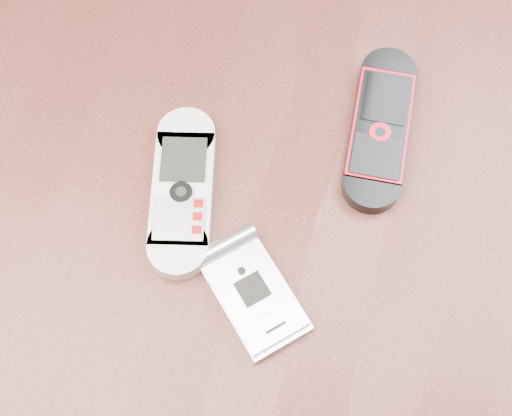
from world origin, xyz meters
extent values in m
plane|color=#472B19|center=(0.00, 0.00, 0.00)|extent=(4.00, 4.00, 0.00)
cube|color=black|center=(0.00, 0.00, 0.73)|extent=(1.20, 0.80, 0.03)
cube|color=beige|center=(-0.06, 0.00, 0.76)|extent=(0.08, 0.16, 0.02)
cube|color=black|center=(0.09, 0.10, 0.76)|extent=(0.05, 0.16, 0.02)
cube|color=silver|center=(0.02, -0.07, 0.76)|extent=(0.11, 0.11, 0.02)
camera|label=1|loc=(0.06, -0.23, 1.30)|focal=50.00mm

